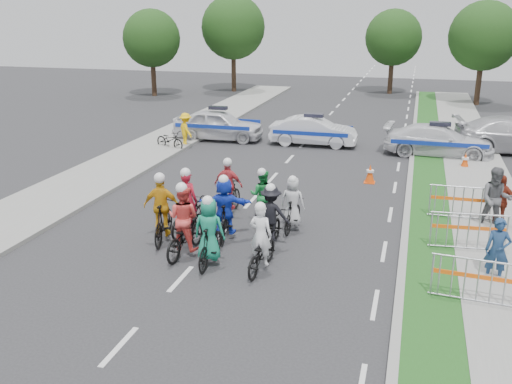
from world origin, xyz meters
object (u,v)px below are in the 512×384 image
(rider_4, at_px, (271,222))
(barrier_0, at_px, (478,283))
(rider_6, at_px, (188,212))
(rider_1, at_px, (210,238))
(spectator_1, at_px, (496,199))
(cone_1, at_px, (465,161))
(rider_9, at_px, (229,193))
(tree_1, at_px, (484,36))
(tree_3, at_px, (233,27))
(barrier_1, at_px, (468,233))
(police_car_0, at_px, (218,125))
(rider_8, at_px, (262,203))
(police_car_2, at_px, (439,141))
(rider_5, at_px, (225,212))
(police_car_1, at_px, (313,131))
(marshal_hiviz, at_px, (186,130))
(spectator_2, at_px, (500,201))
(rider_2, at_px, (184,228))
(rider_7, at_px, (293,209))
(parked_bike, at_px, (170,140))
(spectator_0, at_px, (498,250))
(rider_3, at_px, (163,215))
(barrier_2, at_px, (462,204))
(tree_0, at_px, (152,38))
(cone_0, at_px, (370,174))
(tree_4, at_px, (393,38))
(rider_0, at_px, (261,248))

(rider_4, bearing_deg, barrier_0, 158.27)
(barrier_0, bearing_deg, rider_6, 163.14)
(rider_1, distance_m, spectator_1, 8.47)
(cone_1, bearing_deg, rider_9, -134.33)
(tree_1, bearing_deg, tree_3, 173.66)
(rider_1, relative_size, rider_9, 1.00)
(barrier_1, bearing_deg, rider_6, -174.93)
(barrier_1, bearing_deg, rider_4, -168.97)
(police_car_0, relative_size, tree_1, 0.65)
(spectator_1, relative_size, barrier_1, 0.94)
(police_car_0, distance_m, tree_1, 20.48)
(rider_8, bearing_deg, police_car_2, -122.18)
(rider_6, bearing_deg, rider_5, -177.39)
(rider_5, distance_m, police_car_1, 12.23)
(barrier_1, bearing_deg, marshal_hiviz, 141.32)
(police_car_2, distance_m, spectator_2, 8.70)
(police_car_2, height_order, spectator_2, spectator_2)
(rider_2, height_order, rider_7, rider_2)
(parked_bike, bearing_deg, spectator_0, -107.24)
(rider_6, bearing_deg, barrier_0, 169.96)
(rider_3, height_order, rider_4, rider_3)
(rider_4, height_order, barrier_2, rider_4)
(spectator_1, bearing_deg, parked_bike, 157.17)
(rider_9, relative_size, tree_0, 0.30)
(rider_9, relative_size, parked_bike, 1.13)
(cone_0, bearing_deg, tree_3, 119.22)
(rider_1, height_order, parked_bike, rider_1)
(barrier_1, bearing_deg, tree_4, 96.92)
(rider_2, xyz_separation_m, parked_bike, (-5.31, 10.95, -0.31))
(barrier_0, xyz_separation_m, cone_0, (-3.05, 8.87, -0.22))
(rider_3, distance_m, police_car_0, 13.11)
(rider_8, height_order, spectator_2, rider_8)
(spectator_2, height_order, cone_1, spectator_2)
(tree_3, bearing_deg, police_car_1, -60.88)
(rider_2, xyz_separation_m, marshal_hiviz, (-4.79, 11.68, 0.05))
(spectator_2, height_order, tree_0, tree_0)
(rider_2, distance_m, police_car_2, 14.57)
(barrier_0, bearing_deg, barrier_1, 90.00)
(rider_3, height_order, spectator_1, rider_3)
(rider_8, bearing_deg, rider_7, 161.20)
(spectator_2, bearing_deg, tree_3, 146.70)
(police_car_2, bearing_deg, barrier_1, -172.91)
(tree_4, bearing_deg, rider_1, -94.49)
(police_car_1, distance_m, police_car_2, 5.72)
(tree_4, bearing_deg, police_car_2, -80.83)
(rider_4, xyz_separation_m, police_car_1, (-1.11, 12.46, -0.03))
(rider_3, relative_size, rider_7, 1.19)
(rider_5, relative_size, barrier_2, 0.94)
(rider_0, distance_m, spectator_1, 7.37)
(tree_4, bearing_deg, parked_bike, -112.03)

